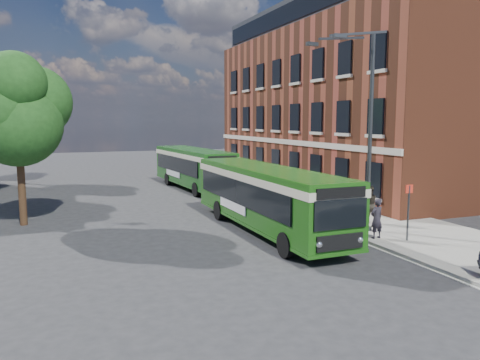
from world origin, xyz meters
name	(u,v)px	position (x,y,z in m)	size (l,w,h in m)	color
ground	(247,233)	(0.00, 0.00, 0.00)	(120.00, 120.00, 0.00)	#28282B
pavement	(297,197)	(7.00, 8.00, 0.07)	(6.00, 48.00, 0.15)	gray
kerb_line	(255,200)	(3.95, 8.00, 0.01)	(0.12, 48.00, 0.01)	beige
brick_office	(352,98)	(14.00, 12.00, 6.97)	(12.10, 26.00, 14.20)	brown
street_lamp	(364,129)	(4.84, -2.00, 4.79)	(2.96, 2.38, 9.00)	#333638
bus_stop_sign	(408,209)	(5.60, -4.20, 1.51)	(0.35, 0.08, 2.52)	#333638
bus_front	(266,193)	(1.00, 0.10, 1.83)	(2.74, 12.27, 3.02)	#1B5212
bus_rear	(193,165)	(1.69, 14.63, 1.83)	(3.35, 11.36, 3.02)	#184F16
pedestrian_a	(377,219)	(4.60, -3.43, 1.01)	(0.63, 0.41, 1.73)	black
pedestrian_b	(369,204)	(6.20, -0.77, 1.08)	(0.90, 0.70, 1.86)	black
tree_left	(19,110)	(-9.61, 5.74, 5.70)	(4.97, 4.73, 8.40)	#332312
tree_right	(19,115)	(-10.56, 22.90, 5.60)	(4.89, 4.65, 8.25)	#332312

